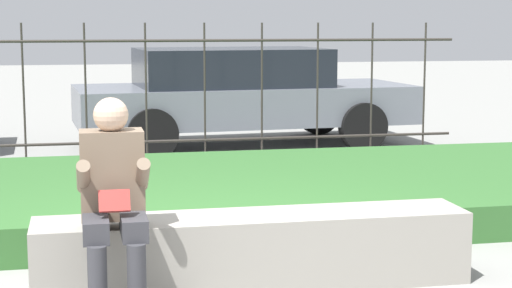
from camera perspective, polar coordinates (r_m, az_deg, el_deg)
The scene contains 5 objects.
stone_bench at distance 5.65m, azimuth -0.14°, elevation -7.37°, with size 2.84×0.50×0.48m.
person_seated_reader at distance 5.15m, azimuth -9.49°, elevation -3.40°, with size 0.42×0.73×1.28m.
grass_berm at distance 7.87m, azimuth -5.99°, elevation -3.46°, with size 9.52×3.28×0.29m.
iron_fence at distance 9.95m, azimuth -7.34°, elevation 3.33°, with size 7.52×0.03×1.71m.
car_parked_center at distance 11.93m, azimuth -1.09°, elevation 3.38°, with size 4.73×2.22×1.36m.
Camera 1 is at (-0.75, -5.33, 1.73)m, focal length 60.00 mm.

